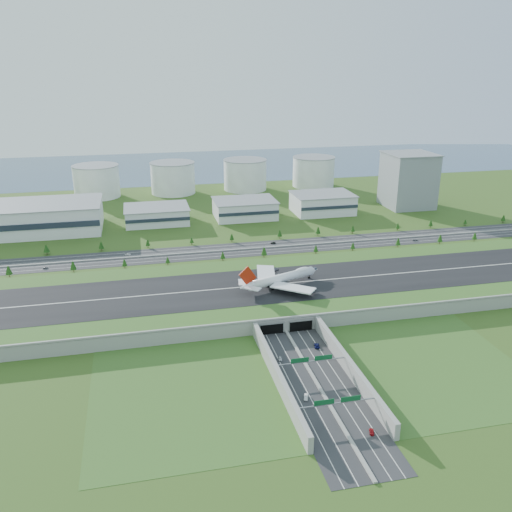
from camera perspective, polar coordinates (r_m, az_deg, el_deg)
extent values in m
plane|color=#2E4816|center=(353.33, 1.00, -4.30)|extent=(1200.00, 1200.00, 0.00)
cube|color=gray|center=(351.71, 1.01, -3.71)|extent=(520.00, 100.00, 8.00)
cube|color=#36581E|center=(350.11, 1.01, -3.10)|extent=(520.00, 100.00, 0.16)
cube|color=black|center=(350.05, 1.01, -3.08)|extent=(520.00, 58.00, 0.12)
cube|color=silver|center=(350.02, 1.01, -3.06)|extent=(520.00, 0.90, 0.02)
cube|color=gray|center=(306.47, 3.20, -6.52)|extent=(520.00, 1.20, 1.20)
cube|color=#28282B|center=(260.80, 6.87, -13.95)|extent=(34.00, 120.00, 0.12)
cube|color=gray|center=(260.58, 6.87, -13.88)|extent=(1.60, 120.00, 0.90)
cube|color=gray|center=(261.92, 2.31, -12.62)|extent=(2.40, 100.00, 8.00)
cube|color=gray|center=(272.36, 9.89, -11.54)|extent=(2.40, 100.00, 8.00)
cube|color=black|center=(306.22, 1.68, -7.65)|extent=(13.00, 1.20, 6.00)
cube|color=black|center=(310.44, 4.74, -7.31)|extent=(13.00, 1.20, 6.00)
cylinder|color=gray|center=(266.09, 1.86, -12.17)|extent=(0.70, 0.70, 7.00)
cylinder|color=gray|center=(276.82, 9.65, -11.09)|extent=(0.70, 0.70, 7.00)
cube|color=gray|center=(268.94, 5.86, -10.97)|extent=(38.00, 0.50, 0.50)
cube|color=#0C4C23|center=(266.49, 4.63, -10.89)|extent=(9.00, 0.30, 2.40)
cube|color=#0C4C23|center=(269.92, 7.11, -10.56)|extent=(9.00, 0.30, 2.40)
cylinder|color=gray|center=(238.23, 4.04, -16.50)|extent=(0.70, 0.70, 7.00)
cylinder|color=gray|center=(250.16, 12.72, -15.02)|extent=(0.70, 0.70, 7.00)
cube|color=gray|center=(241.40, 8.55, -15.07)|extent=(38.00, 0.50, 0.50)
cube|color=#0C4C23|center=(238.69, 7.18, -15.04)|extent=(9.00, 0.30, 2.40)
cube|color=#0C4C23|center=(242.51, 9.94, -14.58)|extent=(9.00, 0.30, 2.40)
cube|color=#28282B|center=(439.73, -1.91, 0.65)|extent=(560.00, 36.00, 0.12)
cylinder|color=#3D2819|center=(422.17, -24.53, -1.84)|extent=(0.50, 0.50, 3.02)
cone|color=black|center=(420.88, -24.61, -1.35)|extent=(4.70, 4.70, 6.04)
cylinder|color=#3D2819|center=(414.77, -18.65, -1.42)|extent=(0.50, 0.50, 2.97)
cone|color=black|center=(413.47, -18.71, -0.93)|extent=(4.62, 4.62, 5.94)
cylinder|color=#3D2819|center=(412.11, -13.64, -1.09)|extent=(0.50, 0.50, 2.52)
cone|color=black|center=(411.01, -13.68, -0.67)|extent=(3.91, 3.91, 5.03)
cylinder|color=#3D2819|center=(412.37, -9.27, -0.78)|extent=(0.50, 0.50, 2.26)
cone|color=black|center=(411.38, -9.29, -0.40)|extent=(3.52, 3.52, 4.53)
cylinder|color=#3D2819|center=(416.33, -3.51, -0.33)|extent=(0.50, 0.50, 2.52)
cone|color=black|center=(415.24, -3.52, 0.09)|extent=(3.92, 3.92, 5.04)
cylinder|color=#3D2819|center=(422.21, 0.85, 0.04)|extent=(0.50, 0.50, 3.04)
cone|color=black|center=(420.91, 0.85, 0.54)|extent=(4.73, 4.73, 6.08)
cylinder|color=#3D2819|center=(433.64, 6.31, 0.42)|extent=(0.50, 0.50, 2.42)
cone|color=black|center=(432.63, 6.32, 0.80)|extent=(3.76, 3.76, 4.83)
cylinder|color=#3D2819|center=(444.43, 10.14, 0.71)|extent=(0.50, 0.50, 2.43)
cone|color=black|center=(443.44, 10.16, 1.09)|extent=(3.78, 3.78, 4.86)
cylinder|color=#3D2819|center=(460.73, 14.70, 1.07)|extent=(0.50, 0.50, 2.76)
cone|color=black|center=(459.65, 14.74, 1.48)|extent=(4.30, 4.30, 5.52)
cylinder|color=#3D2819|center=(479.01, 18.77, 1.37)|extent=(0.50, 0.50, 2.85)
cone|color=black|center=(477.94, 18.82, 1.78)|extent=(4.43, 4.43, 5.70)
cylinder|color=#3D2819|center=(496.37, 21.98, 1.60)|extent=(0.50, 0.50, 2.74)
cone|color=black|center=(495.37, 22.03, 1.98)|extent=(4.26, 4.26, 5.48)
cylinder|color=#3D2819|center=(459.24, -21.15, 0.31)|extent=(0.50, 0.50, 2.98)
cone|color=black|center=(458.07, -21.21, 0.76)|extent=(4.63, 4.63, 5.95)
cylinder|color=#3D2819|center=(454.48, -15.95, 0.69)|extent=(0.50, 0.50, 2.73)
cone|color=black|center=(453.39, -15.99, 1.11)|extent=(4.25, 4.25, 5.47)
cylinder|color=#3D2819|center=(453.47, -11.31, 1.02)|extent=(0.50, 0.50, 2.41)
cone|color=black|center=(452.51, -11.34, 1.39)|extent=(3.76, 3.76, 4.83)
cylinder|color=#3D2819|center=(455.37, -6.78, 1.34)|extent=(0.50, 0.50, 2.19)
cone|color=black|center=(454.49, -6.80, 1.67)|extent=(3.41, 3.41, 4.38)
cylinder|color=#3D2819|center=(459.67, -2.56, 1.66)|extent=(0.50, 0.50, 2.48)
cone|color=black|center=(458.69, -2.57, 2.03)|extent=(3.86, 3.86, 4.96)
cylinder|color=#3D2819|center=(468.37, 2.50, 2.02)|extent=(0.50, 0.50, 2.70)
cone|color=black|center=(467.33, 2.51, 2.42)|extent=(4.21, 4.21, 5.41)
cylinder|color=#3D2819|center=(478.27, 6.54, 2.30)|extent=(0.50, 0.50, 2.85)
cone|color=black|center=(477.19, 6.55, 2.71)|extent=(4.44, 4.44, 5.71)
cylinder|color=#3D2819|center=(489.61, 10.13, 2.51)|extent=(0.50, 0.50, 2.48)
cone|color=black|center=(488.69, 10.15, 2.86)|extent=(3.86, 3.86, 4.96)
cylinder|color=#3D2819|center=(507.59, 14.66, 2.77)|extent=(0.50, 0.50, 2.31)
cone|color=black|center=(506.77, 14.69, 3.09)|extent=(3.59, 3.59, 4.62)
cylinder|color=#3D2819|center=(523.12, 17.88, 2.97)|extent=(0.50, 0.50, 2.63)
cone|color=black|center=(522.21, 17.92, 3.33)|extent=(4.10, 4.10, 5.27)
cylinder|color=#3D2819|center=(541.89, 21.15, 3.12)|extent=(0.50, 0.50, 2.00)
cone|color=black|center=(541.22, 21.18, 3.38)|extent=(3.11, 3.11, 3.99)
cylinder|color=#3D2819|center=(564.73, 24.56, 3.33)|extent=(0.50, 0.50, 2.67)
cone|color=black|center=(563.87, 24.60, 3.66)|extent=(4.16, 4.16, 5.34)
cube|color=silver|center=(523.79, -22.52, 3.70)|extent=(120.00, 60.00, 25.00)
cube|color=silver|center=(521.79, -10.41, 4.28)|extent=(58.00, 42.00, 15.00)
cube|color=silver|center=(531.07, -1.20, 4.99)|extent=(58.00, 42.00, 17.00)
cube|color=silver|center=(551.75, 7.01, 5.52)|extent=(58.00, 42.00, 19.00)
cube|color=gray|center=(590.33, 15.73, 7.67)|extent=(46.00, 46.00, 55.00)
cylinder|color=silver|center=(637.50, -16.43, 7.54)|extent=(50.00, 50.00, 35.00)
cylinder|color=silver|center=(637.38, -8.74, 8.11)|extent=(50.00, 50.00, 35.00)
cylinder|color=silver|center=(648.50, -1.15, 8.54)|extent=(50.00, 50.00, 35.00)
cylinder|color=silver|center=(670.30, 6.07, 8.80)|extent=(50.00, 50.00, 35.00)
cube|color=#39526D|center=(809.89, -7.11, 9.41)|extent=(1200.00, 260.00, 0.06)
cylinder|color=white|center=(347.49, 2.68, -2.35)|extent=(48.20, 22.59, 5.64)
cone|color=white|center=(362.58, 6.08, -1.48)|extent=(8.58, 7.76, 5.64)
cone|color=white|center=(333.66, -1.01, -3.23)|extent=(10.23, 8.37, 5.64)
ellipsoid|color=white|center=(356.17, 4.88, -1.48)|extent=(12.80, 8.33, 3.47)
cube|color=white|center=(335.77, 3.93, -3.36)|extent=(27.97, 25.20, 1.39)
cube|color=white|center=(358.24, 1.05, -1.78)|extent=(16.51, 28.20, 1.39)
cylinder|color=#38383D|center=(343.09, 4.28, -3.20)|extent=(5.22, 4.08, 2.64)
cylinder|color=#38383D|center=(339.09, 5.96, -3.54)|extent=(5.22, 4.08, 2.64)
cylinder|color=#38383D|center=(358.77, 2.23, -2.10)|extent=(5.22, 4.08, 2.64)
cylinder|color=#38383D|center=(368.89, 2.02, -1.46)|extent=(5.22, 4.08, 2.64)
cube|color=white|center=(329.38, -0.35, -3.42)|extent=(10.85, 10.25, 0.53)
cube|color=white|center=(338.30, -1.41, -2.77)|extent=(6.81, 10.43, 0.53)
cube|color=#AE1F0C|center=(331.53, -0.89, -2.14)|extent=(12.05, 5.15, 13.21)
cylinder|color=black|center=(362.12, 5.60, -2.28)|extent=(1.67, 0.62, 1.67)
cylinder|color=black|center=(345.25, 2.47, -3.33)|extent=(1.67, 0.62, 1.67)
cylinder|color=black|center=(349.47, 1.93, -3.03)|extent=(1.67, 0.62, 1.67)
cylinder|color=black|center=(342.43, 1.75, -3.52)|extent=(1.67, 0.62, 1.67)
cylinder|color=black|center=(346.69, 1.21, -3.21)|extent=(1.67, 0.62, 1.67)
imported|color=#BCBDC1|center=(282.54, 2.57, -10.74)|extent=(2.47, 4.54, 1.47)
imported|color=white|center=(254.74, 5.28, -14.56)|extent=(3.25, 5.08, 1.58)
imported|color=#0E1246|center=(295.66, 6.43, -9.35)|extent=(3.79, 6.17, 1.60)
imported|color=#B31017|center=(239.09, 12.09, -17.61)|extent=(3.39, 5.03, 1.35)
imported|color=#5D5D62|center=(428.48, -21.30, -1.17)|extent=(4.16, 2.31, 1.34)
imported|color=black|center=(454.44, 1.80, 1.40)|extent=(4.48, 2.08, 1.42)
imported|color=#9FA0A3|center=(481.10, 16.35, 1.64)|extent=(5.33, 2.48, 1.48)
imported|color=white|center=(439.05, -13.37, 0.18)|extent=(5.19, 3.60, 1.39)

